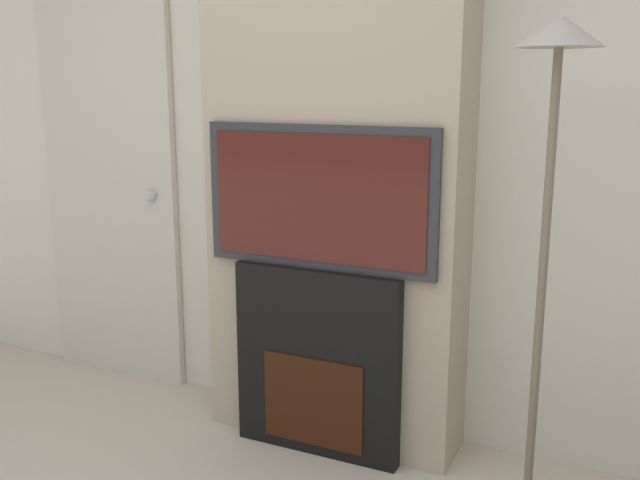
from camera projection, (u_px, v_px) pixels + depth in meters
The scene contains 6 objects.
wall_back at pixel (354, 128), 3.09m from camera, with size 6.00×0.06×2.70m.
chimney_breast at pixel (336, 130), 2.92m from camera, with size 1.10×0.31×2.70m.
fireplace at pixel (320, 361), 2.99m from camera, with size 0.73×0.15×0.80m.
television at pixel (320, 198), 2.84m from camera, with size 0.99×0.07×0.58m.
floor_lamp at pixel (551, 163), 2.30m from camera, with size 0.28×0.28×1.75m.
entry_door at pixel (110, 183), 3.66m from camera, with size 0.81×0.09×2.07m.
Camera 1 is at (1.20, -0.86, 1.55)m, focal length 40.00 mm.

